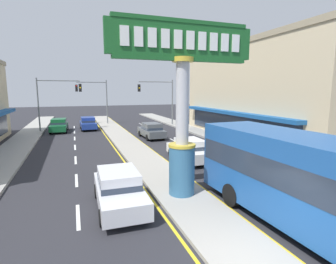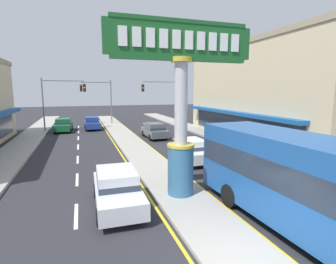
# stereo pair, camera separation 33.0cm
# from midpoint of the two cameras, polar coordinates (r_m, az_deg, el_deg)

# --- Properties ---
(median_strip) EXTENTS (2.42, 52.00, 0.14)m
(median_strip) POSITION_cam_midpoint_polar(r_m,az_deg,el_deg) (24.22, -9.14, -2.36)
(median_strip) COLOR #A39E93
(median_strip) RESTS_ON ground
(sidewalk_left) EXTENTS (2.64, 60.00, 0.18)m
(sidewalk_left) POSITION_cam_midpoint_polar(r_m,az_deg,el_deg) (22.40, -31.78, -4.50)
(sidewalk_left) COLOR #9E9B93
(sidewalk_left) RESTS_ON ground
(sidewalk_right) EXTENTS (2.64, 60.00, 0.18)m
(sidewalk_right) POSITION_cam_midpoint_polar(r_m,az_deg,el_deg) (25.66, 12.22, -1.76)
(sidewalk_right) COLOR #9E9B93
(sidewalk_right) RESTS_ON ground
(lane_markings) EXTENTS (9.16, 52.00, 0.01)m
(lane_markings) POSITION_cam_midpoint_polar(r_m,az_deg,el_deg) (22.93, -8.50, -3.16)
(lane_markings) COLOR silver
(lane_markings) RESTS_ON ground
(district_sign) EXTENTS (6.48, 1.21, 7.55)m
(district_sign) POSITION_cam_midpoint_polar(r_m,az_deg,el_deg) (11.48, 2.30, 5.24)
(district_sign) COLOR #33668C
(district_sign) RESTS_ON median_strip
(storefront_right) EXTENTS (10.85, 20.84, 9.35)m
(storefront_right) POSITION_cam_midpoint_polar(r_m,az_deg,el_deg) (29.21, 21.85, 8.14)
(storefront_right) COLOR beige
(storefront_right) RESTS_ON ground
(traffic_light_left_side) EXTENTS (4.86, 0.46, 6.20)m
(traffic_light_left_side) POSITION_cam_midpoint_polar(r_m,az_deg,el_deg) (33.28, -23.63, 7.32)
(traffic_light_left_side) COLOR slate
(traffic_light_left_side) RESTS_ON ground
(traffic_light_right_side) EXTENTS (4.86, 0.46, 6.20)m
(traffic_light_right_side) POSITION_cam_midpoint_polar(r_m,az_deg,el_deg) (35.26, -2.01, 8.11)
(traffic_light_right_side) COLOR slate
(traffic_light_right_side) RESTS_ON ground
(traffic_light_median_far) EXTENTS (4.20, 0.46, 6.20)m
(traffic_light_median_far) POSITION_cam_midpoint_polar(r_m,az_deg,el_deg) (38.07, -15.63, 7.78)
(traffic_light_median_far) COLOR slate
(traffic_light_median_far) RESTS_ON ground
(sedan_near_right_lane) EXTENTS (1.90, 4.33, 1.53)m
(sedan_near_right_lane) POSITION_cam_midpoint_polar(r_m,az_deg,el_deg) (11.32, -11.39, -11.92)
(sedan_near_right_lane) COLOR silver
(sedan_near_right_lane) RESTS_ON ground
(bus_far_right_lane) EXTENTS (2.99, 11.30, 3.26)m
(bus_far_right_lane) POSITION_cam_midpoint_polar(r_m,az_deg,el_deg) (9.53, 31.14, -10.24)
(bus_far_right_lane) COLOR #1E5199
(bus_far_right_lane) RESTS_ON ground
(sedan_near_left_lane) EXTENTS (1.92, 4.34, 1.53)m
(sedan_near_left_lane) POSITION_cam_midpoint_polar(r_m,az_deg,el_deg) (34.00, -17.18, 1.84)
(sedan_near_left_lane) COLOR navy
(sedan_near_left_lane) RESTS_ON ground
(sedan_mid_left_lane) EXTENTS (1.85, 4.30, 1.53)m
(sedan_mid_left_lane) POSITION_cam_midpoint_polar(r_m,az_deg,el_deg) (18.08, 4.12, -3.83)
(sedan_mid_left_lane) COLOR white
(sedan_mid_left_lane) RESTS_ON ground
(sedan_far_left_oncoming) EXTENTS (1.98, 4.37, 1.53)m
(sedan_far_left_oncoming) POSITION_cam_midpoint_polar(r_m,az_deg,el_deg) (33.21, -22.79, 1.37)
(sedan_far_left_oncoming) COLOR #14562D
(sedan_far_left_oncoming) RESTS_ON ground
(sedan_kerb_right) EXTENTS (1.94, 4.35, 1.53)m
(sedan_kerb_right) POSITION_cam_midpoint_polar(r_m,az_deg,el_deg) (26.68, -3.94, 0.35)
(sedan_kerb_right) COLOR #4C5156
(sedan_kerb_right) RESTS_ON ground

